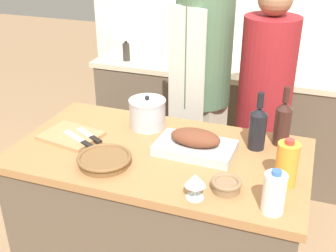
# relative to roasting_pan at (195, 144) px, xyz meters

# --- Properties ---
(kitchen_island) EXTENTS (1.38, 0.75, 0.92)m
(kitchen_island) POSITION_rel_roasting_pan_xyz_m (-0.16, -0.05, -0.50)
(kitchen_island) COLOR brown
(kitchen_island) RESTS_ON ground_plane
(back_counter) EXTENTS (2.09, 0.60, 0.88)m
(back_counter) POSITION_rel_roasting_pan_xyz_m (-0.16, 1.43, -0.52)
(back_counter) COLOR brown
(back_counter) RESTS_ON ground_plane
(back_wall) EXTENTS (2.59, 0.10, 2.55)m
(back_wall) POSITION_rel_roasting_pan_xyz_m (-0.16, 1.78, 0.31)
(back_wall) COLOR silver
(back_wall) RESTS_ON ground_plane
(roasting_pan) EXTENTS (0.37, 0.23, 0.12)m
(roasting_pan) POSITION_rel_roasting_pan_xyz_m (0.00, 0.00, 0.00)
(roasting_pan) COLOR #BCBCC1
(roasting_pan) RESTS_ON kitchen_island
(wicker_basket) EXTENTS (0.24, 0.24, 0.04)m
(wicker_basket) POSITION_rel_roasting_pan_xyz_m (-0.35, -0.24, -0.02)
(wicker_basket) COLOR brown
(wicker_basket) RESTS_ON kitchen_island
(cutting_board) EXTENTS (0.31, 0.26, 0.02)m
(cutting_board) POSITION_rel_roasting_pan_xyz_m (-0.63, -0.07, -0.04)
(cutting_board) COLOR #AD7F51
(cutting_board) RESTS_ON kitchen_island
(stock_pot) EXTENTS (0.19, 0.19, 0.18)m
(stock_pot) POSITION_rel_roasting_pan_xyz_m (-0.31, 0.18, 0.03)
(stock_pot) COLOR #B7B7BC
(stock_pot) RESTS_ON kitchen_island
(mixing_bowl) EXTENTS (0.12, 0.12, 0.05)m
(mixing_bowl) POSITION_rel_roasting_pan_xyz_m (0.20, -0.25, -0.02)
(mixing_bowl) COLOR #846647
(mixing_bowl) RESTS_ON kitchen_island
(juice_jug) EXTENTS (0.09, 0.09, 0.21)m
(juice_jug) POSITION_rel_roasting_pan_xyz_m (0.42, -0.13, 0.05)
(juice_jug) COLOR orange
(juice_jug) RESTS_ON kitchen_island
(milk_jug) EXTENTS (0.09, 0.09, 0.18)m
(milk_jug) POSITION_rel_roasting_pan_xyz_m (0.40, -0.33, 0.04)
(milk_jug) COLOR white
(milk_jug) RESTS_ON kitchen_island
(wine_bottle_green) EXTENTS (0.08, 0.08, 0.30)m
(wine_bottle_green) POSITION_rel_roasting_pan_xyz_m (0.37, 0.22, 0.07)
(wine_bottle_green) COLOR #381E19
(wine_bottle_green) RESTS_ON kitchen_island
(wine_bottle_dark) EXTENTS (0.08, 0.08, 0.28)m
(wine_bottle_dark) POSITION_rel_roasting_pan_xyz_m (0.26, 0.14, 0.07)
(wine_bottle_dark) COLOR black
(wine_bottle_dark) RESTS_ON kitchen_island
(wine_glass_left) EXTENTS (0.08, 0.08, 0.11)m
(wine_glass_left) POSITION_rel_roasting_pan_xyz_m (0.10, -0.34, 0.03)
(wine_glass_left) COLOR silver
(wine_glass_left) RESTS_ON kitchen_island
(knife_chef) EXTENTS (0.23, 0.13, 0.01)m
(knife_chef) POSITION_rel_roasting_pan_xyz_m (-0.55, -0.11, -0.02)
(knife_chef) COLOR #B7B7BC
(knife_chef) RESTS_ON cutting_board
(knife_paring) EXTENTS (0.19, 0.12, 0.01)m
(knife_paring) POSITION_rel_roasting_pan_xyz_m (-0.53, -0.05, -0.02)
(knife_paring) COLOR #B7B7BC
(knife_paring) RESTS_ON cutting_board
(condiment_bottle_tall) EXTENTS (0.05, 0.05, 0.18)m
(condiment_bottle_tall) POSITION_rel_roasting_pan_xyz_m (0.02, 1.36, 0.00)
(condiment_bottle_tall) COLOR #332D28
(condiment_bottle_tall) RESTS_ON back_counter
(condiment_bottle_short) EXTENTS (0.06, 0.06, 0.16)m
(condiment_bottle_short) POSITION_rel_roasting_pan_xyz_m (-0.94, 1.28, -0.01)
(condiment_bottle_short) COLOR #332D28
(condiment_bottle_short) RESTS_ON back_counter
(condiment_bottle_extra) EXTENTS (0.07, 0.07, 0.22)m
(condiment_bottle_extra) POSITION_rel_roasting_pan_xyz_m (-0.31, 1.42, 0.02)
(condiment_bottle_extra) COLOR #B28E2D
(condiment_bottle_extra) RESTS_ON back_counter
(person_cook_aproned) EXTENTS (0.36, 0.38, 1.79)m
(person_cook_aproned) POSITION_rel_roasting_pan_xyz_m (-0.17, 0.73, 0.04)
(person_cook_aproned) COLOR beige
(person_cook_aproned) RESTS_ON ground_plane
(person_cook_guest) EXTENTS (0.32, 0.32, 1.62)m
(person_cook_guest) POSITION_rel_roasting_pan_xyz_m (0.22, 0.70, -0.06)
(person_cook_guest) COLOR beige
(person_cook_guest) RESTS_ON ground_plane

